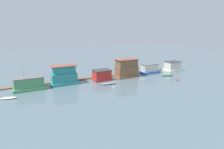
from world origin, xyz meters
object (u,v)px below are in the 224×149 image
(houseboat_red, at_px, (102,75))
(houseboat_blue, at_px, (150,69))
(dinghy_white, at_px, (9,98))
(houseboat_green, at_px, (30,84))
(houseboat_teal, at_px, (64,76))
(houseboat_brown, at_px, (126,68))
(buoy_red, at_px, (177,80))
(houseboat_white, at_px, (172,66))
(dinghy_green, at_px, (167,75))
(mooring_post_far_right, at_px, (145,69))
(dinghy_grey, at_px, (109,83))

(houseboat_red, bearing_deg, houseboat_blue, 2.08)
(houseboat_red, distance_m, dinghy_white, 23.16)
(houseboat_blue, distance_m, dinghy_white, 40.31)
(houseboat_green, relative_size, houseboat_teal, 0.80)
(houseboat_red, xyz_separation_m, houseboat_brown, (8.04, -0.04, 1.14))
(houseboat_green, relative_size, buoy_red, 13.64)
(houseboat_white, distance_m, dinghy_green, 8.23)
(houseboat_red, bearing_deg, mooring_post_far_right, 7.05)
(houseboat_blue, bearing_deg, houseboat_red, -177.92)
(houseboat_blue, bearing_deg, dinghy_green, -62.70)
(dinghy_grey, bearing_deg, houseboat_brown, 29.97)
(houseboat_red, relative_size, houseboat_white, 0.91)
(houseboat_red, relative_size, dinghy_grey, 1.19)
(buoy_red, bearing_deg, dinghy_white, 172.40)
(dinghy_white, distance_m, buoy_red, 41.64)
(dinghy_grey, relative_size, dinghy_green, 0.96)
(houseboat_green, distance_m, houseboat_red, 18.53)
(houseboat_green, xyz_separation_m, houseboat_teal, (8.28, 0.85, 0.80))
(dinghy_grey, relative_size, buoy_red, 8.12)
(dinghy_white, bearing_deg, houseboat_green, 47.80)
(houseboat_blue, distance_m, dinghy_grey, 18.17)
(mooring_post_far_right, bearing_deg, houseboat_brown, -166.34)
(mooring_post_far_right, bearing_deg, houseboat_green, -176.64)
(houseboat_teal, relative_size, dinghy_white, 2.72)
(houseboat_red, xyz_separation_m, dinghy_green, (20.04, -4.71, -1.19))
(dinghy_white, bearing_deg, houseboat_blue, 7.41)
(buoy_red, bearing_deg, dinghy_green, 75.03)
(mooring_post_far_right, bearing_deg, houseboat_white, -11.61)
(houseboat_brown, bearing_deg, dinghy_green, -21.24)
(dinghy_green, bearing_deg, houseboat_blue, 117.30)
(houseboat_red, xyz_separation_m, dinghy_white, (-22.67, -4.57, -1.22))
(houseboat_blue, distance_m, houseboat_white, 9.38)
(houseboat_blue, relative_size, dinghy_white, 2.01)
(dinghy_green, bearing_deg, dinghy_white, 179.81)
(houseboat_brown, xyz_separation_m, houseboat_blue, (9.25, 0.67, -1.16))
(houseboat_green, xyz_separation_m, dinghy_white, (-4.14, -4.57, -1.25))
(houseboat_brown, relative_size, mooring_post_far_right, 3.50)
(houseboat_brown, height_order, buoy_red, houseboat_brown)
(houseboat_red, distance_m, buoy_red, 21.19)
(dinghy_white, bearing_deg, houseboat_red, 11.40)
(houseboat_green, relative_size, houseboat_red, 1.41)
(dinghy_white, relative_size, mooring_post_far_right, 1.64)
(houseboat_brown, bearing_deg, houseboat_teal, 177.21)
(houseboat_green, relative_size, mooring_post_far_right, 3.57)
(houseboat_green, height_order, buoy_red, houseboat_green)
(houseboat_red, height_order, houseboat_white, houseboat_white)
(houseboat_red, xyz_separation_m, dinghy_grey, (-0.05, -4.70, -1.18))
(houseboat_green, relative_size, houseboat_white, 1.28)
(dinghy_grey, bearing_deg, mooring_post_far_right, 22.00)
(dinghy_white, relative_size, dinghy_grey, 0.77)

